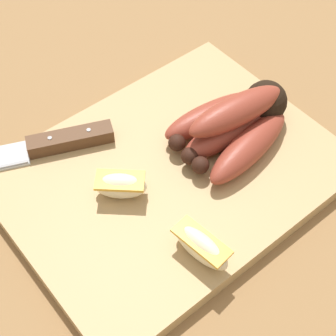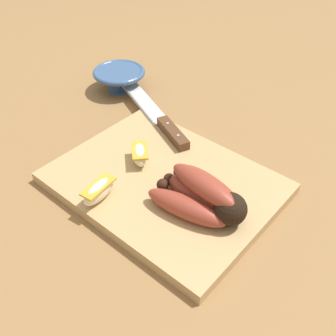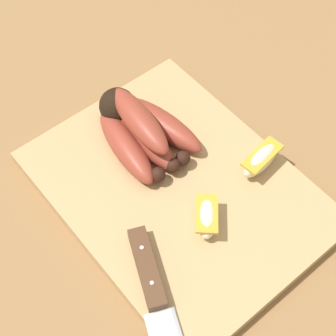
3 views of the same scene
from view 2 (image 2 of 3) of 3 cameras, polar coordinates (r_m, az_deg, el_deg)
ground_plane at (r=0.69m, az=-1.74°, el=-2.79°), size 6.00×6.00×0.00m
cutting_board at (r=0.68m, az=-0.57°, el=-2.17°), size 0.37×0.28×0.02m
banana_bunch at (r=0.61m, az=5.08°, el=-4.13°), size 0.15×0.12×0.06m
chefs_knife at (r=0.80m, az=-0.87°, el=6.71°), size 0.27×0.14×0.02m
apple_wedge_near at (r=0.64m, az=-9.92°, el=-3.26°), size 0.03×0.07×0.03m
apple_wedge_middle at (r=0.70m, az=-4.10°, el=2.00°), size 0.06×0.06×0.03m
ceramic_bowl at (r=0.96m, az=-7.01°, el=12.75°), size 0.12×0.12×0.05m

